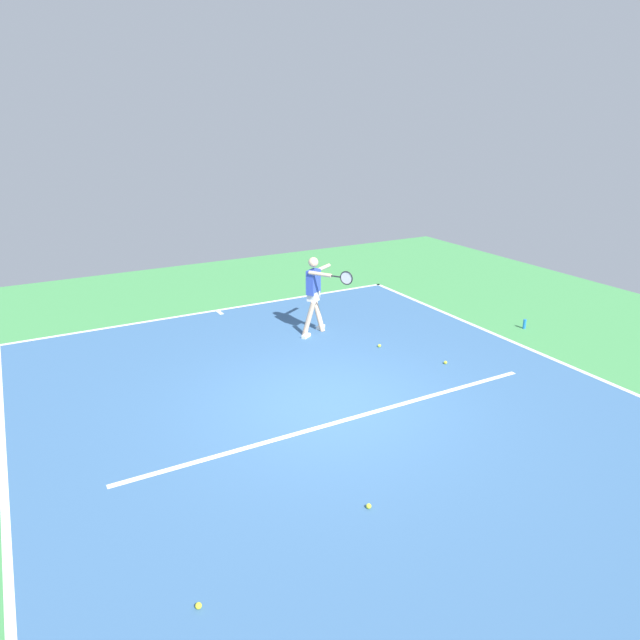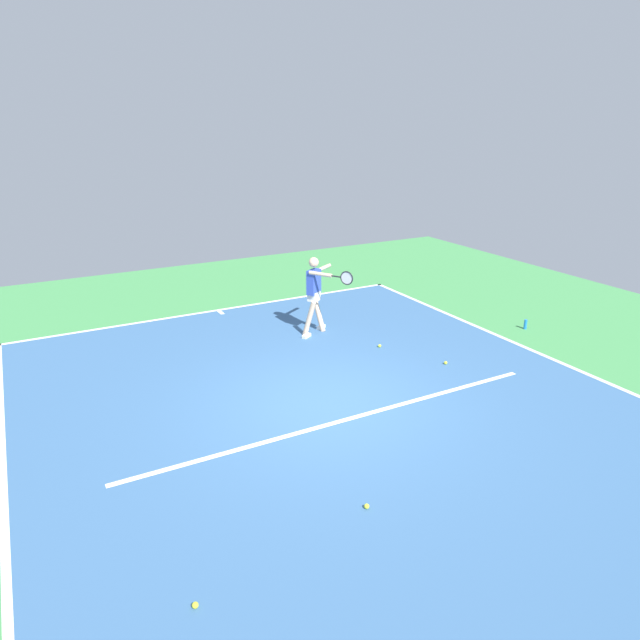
{
  "view_description": "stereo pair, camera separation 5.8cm",
  "coord_description": "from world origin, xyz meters",
  "views": [
    {
      "loc": [
        4.27,
        7.47,
        4.55
      ],
      "look_at": [
        -0.68,
        -1.54,
        0.9
      ],
      "focal_mm": 32.09,
      "sensor_mm": 36.0,
      "label": 1
    },
    {
      "loc": [
        4.22,
        7.5,
        4.55
      ],
      "look_at": [
        -0.68,
        -1.54,
        0.9
      ],
      "focal_mm": 32.09,
      "sensor_mm": 36.0,
      "label": 2
    }
  ],
  "objects": [
    {
      "name": "court_line_service",
      "position": [
        0.0,
        0.62,
        0.0
      ],
      "size": [
        7.36,
        0.1,
        0.01
      ],
      "primitive_type": "cube",
      "color": "white",
      "rests_on": "ground_plane"
    },
    {
      "name": "court_line_centre_mark",
      "position": [
        0.0,
        -5.43,
        0.0
      ],
      "size": [
        0.1,
        0.3,
        0.01
      ],
      "primitive_type": "cube",
      "color": "white",
      "rests_on": "ground_plane"
    },
    {
      "name": "water_bottle",
      "position": [
        -5.71,
        -1.0,
        0.11
      ],
      "size": [
        0.07,
        0.07,
        0.22
      ],
      "primitive_type": "cylinder",
      "color": "blue",
      "rests_on": "ground_plane"
    },
    {
      "name": "court_surface",
      "position": [
        0.0,
        0.0,
        0.0
      ],
      "size": [
        9.81,
        11.36,
        0.0
      ],
      "primitive_type": "cube",
      "color": "#38608E",
      "rests_on": "ground_plane"
    },
    {
      "name": "court_line_baseline_near",
      "position": [
        0.0,
        -5.63,
        0.0
      ],
      "size": [
        9.81,
        0.1,
        0.01
      ],
      "primitive_type": "cube",
      "color": "white",
      "rests_on": "ground_plane"
    },
    {
      "name": "tennis_ball_centre_court",
      "position": [
        -2.81,
        -0.32,
        0.03
      ],
      "size": [
        0.07,
        0.07,
        0.07
      ],
      "primitive_type": "sphere",
      "color": "yellow",
      "rests_on": "ground_plane"
    },
    {
      "name": "tennis_player",
      "position": [
        -1.39,
        -3.05,
        0.99
      ],
      "size": [
        1.02,
        1.38,
        1.74
      ],
      "rotation": [
        0.0,
        0.0,
        0.55
      ],
      "color": "beige",
      "rests_on": "ground_plane"
    },
    {
      "name": "court_line_sideline_left",
      "position": [
        -4.86,
        0.0,
        0.0
      ],
      "size": [
        0.1,
        11.36,
        0.01
      ],
      "primitive_type": "cube",
      "color": "white",
      "rests_on": "ground_plane"
    },
    {
      "name": "ground_plane",
      "position": [
        0.0,
        0.0,
        0.0
      ],
      "size": [
        21.19,
        21.19,
        0.0
      ],
      "primitive_type": "plane",
      "color": "#428E4C"
    },
    {
      "name": "tennis_ball_by_sideline",
      "position": [
        -2.17,
        -1.66,
        0.03
      ],
      "size": [
        0.07,
        0.07,
        0.07
      ],
      "primitive_type": "sphere",
      "color": "#CCE033",
      "rests_on": "ground_plane"
    },
    {
      "name": "tennis_ball_near_service_line",
      "position": [
        3.23,
        3.09,
        0.03
      ],
      "size": [
        0.07,
        0.07,
        0.07
      ],
      "primitive_type": "sphere",
      "color": "yellow",
      "rests_on": "ground_plane"
    },
    {
      "name": "tennis_ball_by_baseline",
      "position": [
        0.92,
        2.62,
        0.03
      ],
      "size": [
        0.07,
        0.07,
        0.07
      ],
      "primitive_type": "sphere",
      "color": "#CCE033",
      "rests_on": "ground_plane"
    },
    {
      "name": "court_line_sideline_right",
      "position": [
        4.86,
        0.0,
        0.0
      ],
      "size": [
        0.1,
        11.36,
        0.01
      ],
      "primitive_type": "cube",
      "color": "white",
      "rests_on": "ground_plane"
    }
  ]
}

